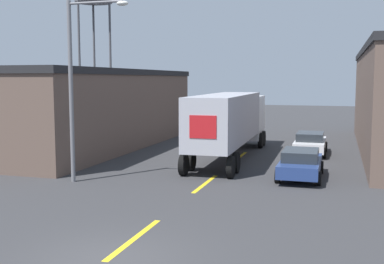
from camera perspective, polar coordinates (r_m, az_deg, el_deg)
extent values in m
plane|color=#333335|center=(13.62, -10.03, -14.69)|extent=(160.00, 160.00, 0.00)
cube|color=yellow|center=(15.16, -6.82, -12.41)|extent=(0.20, 3.95, 0.01)
cube|color=yellow|center=(22.55, 1.58, -6.13)|extent=(0.20, 3.95, 0.01)
cube|color=yellow|center=(30.31, 5.68, -2.95)|extent=(0.20, 3.95, 0.01)
cube|color=brown|center=(36.82, -15.98, 2.48)|extent=(13.81, 21.30, 5.13)
cube|color=#232326|center=(36.75, -16.11, 6.79)|extent=(14.01, 21.50, 0.40)
cube|color=silver|center=(35.20, 6.42, 1.75)|extent=(2.37, 3.16, 3.10)
cube|color=#A8A8B2|center=(28.12, 4.03, 1.63)|extent=(2.65, 10.71, 2.77)
cube|color=red|center=(22.93, 1.29, 0.60)|extent=(1.33, 0.06, 1.11)
cylinder|color=black|center=(35.56, 8.42, -0.74)|extent=(0.30, 1.10, 1.09)
cylinder|color=black|center=(35.95, 4.59, -0.61)|extent=(0.30, 1.10, 1.09)
cylinder|color=black|center=(34.34, 8.15, -0.98)|extent=(0.30, 1.10, 1.09)
cylinder|color=black|center=(34.74, 4.19, -0.85)|extent=(0.30, 1.10, 1.09)
cylinder|color=black|center=(25.09, 5.24, -3.62)|extent=(0.30, 1.10, 1.09)
cylinder|color=black|center=(25.64, -0.09, -3.38)|extent=(0.30, 1.10, 1.09)
cylinder|color=black|center=(23.74, 4.62, -4.18)|extent=(0.30, 1.10, 1.09)
cylinder|color=black|center=(24.32, -1.00, -3.91)|extent=(0.30, 1.10, 1.09)
cube|color=silver|center=(32.16, 13.83, -1.45)|extent=(1.87, 4.75, 0.59)
cube|color=#23282D|center=(31.95, 13.84, -0.51)|extent=(1.65, 2.47, 0.50)
cylinder|color=black|center=(33.62, 15.55, -1.68)|extent=(0.22, 0.66, 0.66)
cylinder|color=black|center=(33.72, 12.37, -1.57)|extent=(0.22, 0.66, 0.66)
cylinder|color=black|center=(30.71, 15.40, -2.41)|extent=(0.22, 0.66, 0.66)
cylinder|color=black|center=(30.81, 11.91, -2.29)|extent=(0.22, 0.66, 0.66)
cube|color=navy|center=(24.28, 12.74, -3.90)|extent=(1.87, 4.75, 0.59)
cube|color=#23282D|center=(24.05, 12.74, -2.67)|extent=(1.65, 2.47, 0.50)
cylinder|color=black|center=(25.73, 15.06, -4.06)|extent=(0.22, 0.66, 0.66)
cylinder|color=black|center=(25.86, 10.90, -3.90)|extent=(0.22, 0.66, 0.66)
cylinder|color=black|center=(22.84, 14.79, -5.35)|extent=(0.22, 0.66, 0.66)
cylinder|color=black|center=(22.98, 10.10, -5.16)|extent=(0.22, 0.66, 0.66)
cylinder|color=#47474C|center=(61.59, -9.65, 8.51)|extent=(0.28, 0.28, 14.69)
cylinder|color=#47474C|center=(64.77, -11.50, 8.36)|extent=(0.28, 0.28, 14.69)
cylinder|color=#47474C|center=(61.48, -13.20, 8.44)|extent=(0.28, 0.28, 14.69)
cylinder|color=#4C4C51|center=(63.28, -11.59, 14.92)|extent=(4.64, 4.64, 0.30)
cylinder|color=slate|center=(23.17, -14.14, 4.52)|extent=(0.20, 0.20, 8.43)
cylinder|color=slate|center=(22.75, -11.42, 14.82)|extent=(2.69, 0.11, 0.11)
ellipsoid|color=silver|center=(22.14, -8.25, 14.86)|extent=(0.56, 0.32, 0.22)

